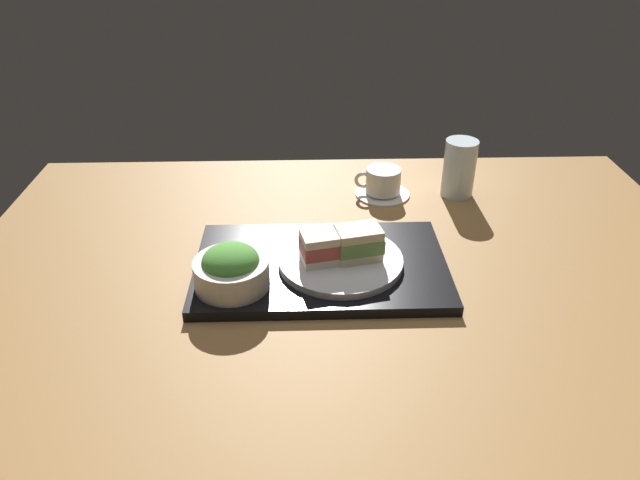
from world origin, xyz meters
TOP-DOWN VIEW (x-y plane):
  - ground_plane at (0.00, 0.00)cm, footprint 140.00×100.00cm
  - serving_tray at (-4.13, 0.54)cm, footprint 44.47×27.78cm
  - sandwich_plate at (-0.68, -0.28)cm, footprint 21.96×21.96cm
  - sandwich_near at (-3.71, -0.85)cm, footprint 8.66×6.98cm
  - sandwich_far at (2.34, 0.30)cm, footprint 8.91×7.15cm
  - salad_bowl at (-19.10, -6.09)cm, footprint 12.51×12.51cm
  - coffee_cup at (10.41, 30.32)cm, footprint 12.35×12.02cm
  - drinking_glass at (26.86, 29.94)cm, footprint 7.02×7.02cm

SIDE VIEW (x-z plane):
  - ground_plane at x=0.00cm, z-range -3.00..0.00cm
  - serving_tray at x=-4.13cm, z-range 0.00..1.93cm
  - sandwich_plate at x=-0.68cm, z-range 1.93..3.20cm
  - coffee_cup at x=10.41cm, z-range -0.28..5.94cm
  - salad_bowl at x=-19.10cm, z-range 1.55..8.93cm
  - sandwich_near at x=-3.71cm, z-range 3.20..8.72cm
  - sandwich_far at x=2.34cm, z-range 3.20..9.00cm
  - drinking_glass at x=26.86cm, z-range 0.00..12.67cm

